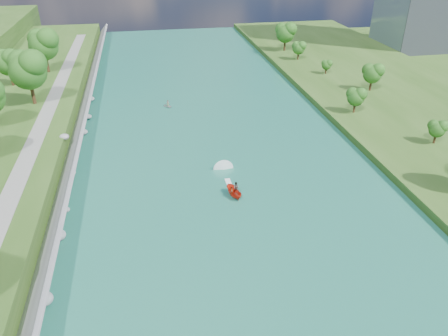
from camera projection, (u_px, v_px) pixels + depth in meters
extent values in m
plane|color=#2D5119|center=(247.00, 240.00, 60.01)|extent=(260.00, 260.00, 0.00)
cube|color=#195F4E|center=(221.00, 169.00, 77.15)|extent=(55.00, 240.00, 0.10)
cube|color=slate|center=(67.00, 174.00, 72.10)|extent=(3.54, 236.00, 4.05)
ellipsoid|color=gray|center=(45.00, 299.00, 48.53)|extent=(1.86, 1.90, 1.41)
ellipsoid|color=gray|center=(59.00, 235.00, 59.57)|extent=(1.80, 1.92, 1.41)
ellipsoid|color=gray|center=(67.00, 210.00, 64.55)|extent=(0.90, 0.93, 0.70)
ellipsoid|color=gray|center=(71.00, 173.00, 73.42)|extent=(1.65, 1.69, 1.13)
ellipsoid|color=gray|center=(64.00, 137.00, 81.11)|extent=(1.74, 1.60, 1.12)
ellipsoid|color=gray|center=(83.00, 132.00, 89.32)|extent=(1.84, 1.75, 1.07)
ellipsoid|color=gray|center=(88.00, 117.00, 96.68)|extent=(1.59, 1.62, 1.00)
ellipsoid|color=gray|center=(91.00, 99.00, 105.95)|extent=(1.74, 2.07, 1.00)
cube|color=gray|center=(22.00, 169.00, 70.17)|extent=(3.00, 200.00, 0.10)
ellipsoid|color=#1E5015|center=(28.00, 72.00, 92.64)|extent=(8.38, 8.38, 13.97)
ellipsoid|color=#1E5015|center=(8.00, 64.00, 104.38)|extent=(6.31, 6.31, 10.51)
ellipsoid|color=#1E5015|center=(44.00, 47.00, 113.41)|extent=(8.07, 8.07, 13.45)
ellipsoid|color=#1E5015|center=(437.00, 130.00, 81.81)|extent=(3.33, 3.33, 5.55)
ellipsoid|color=#1E5015|center=(356.00, 98.00, 95.15)|extent=(4.03, 4.03, 6.71)
ellipsoid|color=#1E5015|center=(372.00, 75.00, 107.65)|extent=(4.87, 4.87, 8.12)
ellipsoid|color=#1E5015|center=(326.00, 65.00, 120.91)|extent=(2.77, 2.77, 4.62)
ellipsoid|color=#1E5015|center=(299.00, 49.00, 133.17)|extent=(3.99, 3.99, 6.64)
ellipsoid|color=#1E5015|center=(285.00, 34.00, 141.99)|extent=(6.41, 6.41, 10.68)
imported|color=red|center=(234.00, 192.00, 69.13)|extent=(2.44, 4.15, 1.51)
imported|color=#66605B|center=(232.00, 191.00, 68.54)|extent=(0.68, 0.62, 1.56)
imported|color=#66605B|center=(236.00, 187.00, 69.39)|extent=(1.11, 1.11, 1.81)
cube|color=white|center=(230.00, 186.00, 72.05)|extent=(0.90, 5.00, 0.06)
imported|color=gray|center=(168.00, 106.00, 103.44)|extent=(2.81, 3.03, 0.51)
imported|color=#66605B|center=(168.00, 103.00, 103.12)|extent=(0.73, 0.55, 1.33)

